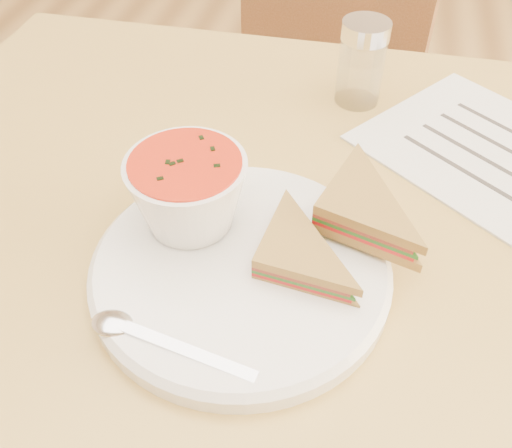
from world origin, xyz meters
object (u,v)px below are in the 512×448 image
(dining_table, at_px, (298,386))
(chair_far, at_px, (289,131))
(condiment_shaker, at_px, (361,63))
(soup_bowl, at_px, (188,196))
(plate, at_px, (241,270))

(dining_table, relative_size, chair_far, 1.09)
(condiment_shaker, bearing_deg, dining_table, -96.14)
(dining_table, bearing_deg, condiment_shaker, 83.86)
(soup_bowl, height_order, condiment_shaker, condiment_shaker)
(soup_bowl, distance_m, condiment_shaker, 0.31)
(soup_bowl, xyz_separation_m, condiment_shaker, (0.14, 0.28, -0.00))
(chair_far, xyz_separation_m, condiment_shaker, (0.13, -0.31, 0.34))
(dining_table, bearing_deg, soup_bowl, -148.15)
(plate, distance_m, soup_bowl, 0.08)
(dining_table, height_order, condiment_shaker, condiment_shaker)
(dining_table, xyz_separation_m, plate, (-0.06, -0.11, 0.38))
(dining_table, relative_size, plate, 3.66)
(chair_far, bearing_deg, dining_table, 117.24)
(dining_table, xyz_separation_m, chair_far, (-0.11, 0.52, 0.08))
(dining_table, bearing_deg, chair_far, 101.63)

